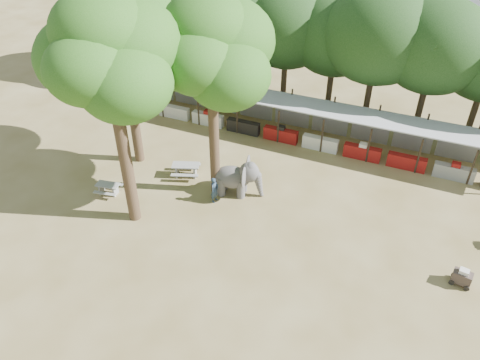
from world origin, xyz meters
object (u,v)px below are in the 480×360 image
at_px(yard_tree_back, 210,49).
at_px(cart_front, 462,277).
at_px(yard_tree_left, 121,34).
at_px(picnic_table_near, 108,187).
at_px(yard_tree_center, 108,55).
at_px(handler, 215,190).
at_px(elephant, 238,177).
at_px(picnic_table_far, 186,169).

distance_m(yard_tree_back, cart_front, 16.14).
xyz_separation_m(yard_tree_left, yard_tree_back, (6.00, -1.00, 0.34)).
bearing_deg(yard_tree_back, picnic_table_near, -151.35).
bearing_deg(cart_front, yard_tree_center, -165.19).
relative_size(picnic_table_near, cart_front, 1.52).
relative_size(yard_tree_left, handler, 6.93).
xyz_separation_m(elephant, handler, (-0.93, -1.22, -0.34)).
bearing_deg(cart_front, picnic_table_near, -168.96).
distance_m(yard_tree_back, picnic_table_near, 10.24).
relative_size(yard_tree_center, picnic_table_far, 5.82).
height_order(yard_tree_center, cart_front, yard_tree_center).
xyz_separation_m(handler, picnic_table_far, (-2.72, 1.53, -0.25)).
bearing_deg(picnic_table_far, handler, -49.63).
height_order(yard_tree_center, handler, yard_tree_center).
distance_m(yard_tree_center, handler, 9.57).
bearing_deg(picnic_table_near, yard_tree_left, 87.42).
xyz_separation_m(elephant, cart_front, (12.35, -2.20, -0.69)).
xyz_separation_m(yard_tree_left, handler, (6.53, -2.13, -7.41)).
relative_size(yard_tree_back, elephant, 3.72).
distance_m(yard_tree_back, handler, 7.85).
bearing_deg(handler, picnic_table_far, 67.51).
relative_size(yard_tree_back, picnic_table_near, 7.37).
height_order(yard_tree_back, elephant, yard_tree_back).
bearing_deg(elephant, yard_tree_center, -148.99).
bearing_deg(cart_front, picnic_table_far, 179.46).
distance_m(yard_tree_center, yard_tree_back, 5.04).
height_order(yard_tree_back, cart_front, yard_tree_back).
relative_size(yard_tree_center, picnic_table_near, 7.82).
height_order(yard_tree_left, yard_tree_back, yard_tree_back).
xyz_separation_m(yard_tree_back, handler, (0.53, -1.13, -7.75)).
bearing_deg(elephant, cart_front, -21.62).
height_order(elephant, cart_front, elephant).
height_order(elephant, handler, elephant).
relative_size(yard_tree_left, yard_tree_back, 0.97).
bearing_deg(handler, yard_tree_back, 32.09).
height_order(yard_tree_back, picnic_table_near, yard_tree_back).
xyz_separation_m(yard_tree_left, cart_front, (19.81, -3.12, -7.75)).
bearing_deg(cart_front, handler, -175.83).
bearing_deg(yard_tree_center, cart_front, 6.40).
bearing_deg(handler, yard_tree_left, 78.84).
bearing_deg(yard_tree_center, handler, 39.11).
distance_m(yard_tree_left, elephant, 10.31).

